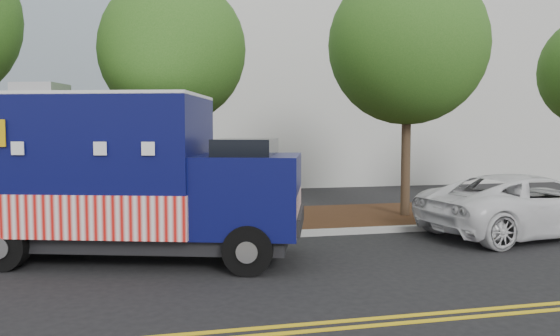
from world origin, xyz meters
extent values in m
plane|color=black|center=(0.00, 0.00, 0.00)|extent=(120.00, 120.00, 0.00)
cube|color=#9E9E99|center=(0.00, 1.40, 0.07)|extent=(120.00, 0.18, 0.15)
cube|color=black|center=(0.00, 3.50, 0.07)|extent=(120.00, 4.00, 0.15)
cube|color=gold|center=(0.00, -4.45, 0.01)|extent=(120.00, 0.10, 0.01)
cylinder|color=#38281C|center=(0.43, 3.12, 1.85)|extent=(0.26, 0.26, 3.69)
sphere|color=#295A19|center=(0.43, 3.12, 4.63)|extent=(3.76, 3.76, 3.76)
cylinder|color=#38281C|center=(6.94, 3.05, 1.93)|extent=(0.26, 0.26, 3.86)
sphere|color=#295A19|center=(6.94, 3.05, 4.98)|extent=(4.47, 4.47, 4.47)
cube|color=#473828|center=(-3.30, 1.64, 1.20)|extent=(0.06, 0.06, 2.40)
cube|color=black|center=(-0.42, -0.07, 0.45)|extent=(6.38, 3.77, 0.30)
cube|color=#090C44|center=(-1.35, 0.22, 1.94)|extent=(5.07, 3.73, 2.59)
cube|color=red|center=(-1.35, 0.22, 1.03)|extent=(5.13, 3.80, 0.81)
cube|color=white|center=(-1.35, 0.22, 3.26)|extent=(5.07, 3.73, 0.06)
cube|color=#B7B7BA|center=(-2.27, 0.51, 3.40)|extent=(1.08, 1.08, 0.24)
cube|color=#090C44|center=(1.74, -0.75, 1.35)|extent=(2.55, 2.80, 1.51)
cube|color=black|center=(1.69, -0.73, 2.07)|extent=(1.66, 2.33, 0.70)
cube|color=black|center=(2.69, -1.05, 0.84)|extent=(0.73, 2.09, 0.32)
cube|color=#B7B7BA|center=(-0.65, 1.35, 2.00)|extent=(1.87, 0.62, 1.19)
cube|color=#DDA80B|center=(-2.51, 1.93, 2.54)|extent=(1.24, 0.41, 0.49)
cylinder|color=black|center=(1.52, -1.83, 0.45)|extent=(0.96, 0.56, 0.91)
cylinder|color=black|center=(2.18, 0.27, 0.45)|extent=(0.96, 0.56, 0.91)
cylinder|color=black|center=(-2.81, -0.48, 0.45)|extent=(0.96, 0.56, 0.91)
cylinder|color=black|center=(-2.15, 1.62, 0.45)|extent=(0.96, 0.56, 0.91)
imported|color=white|center=(8.84, 0.23, 0.76)|extent=(5.75, 3.22, 1.52)
camera|label=1|loc=(-0.10, -11.29, 2.59)|focal=35.00mm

